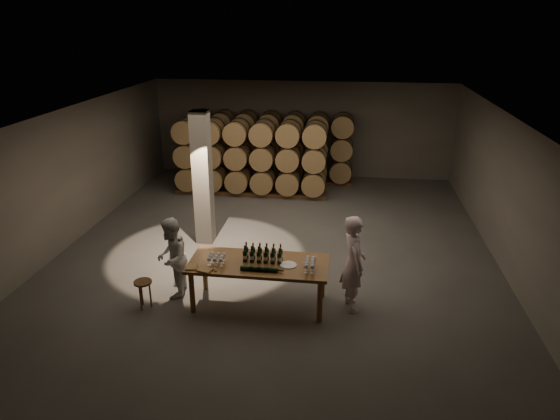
# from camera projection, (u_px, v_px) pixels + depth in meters

# --- Properties ---
(room) EXTENTS (12.00, 12.00, 12.00)m
(room) POSITION_uv_depth(u_px,v_px,m) (203.00, 179.00, 11.74)
(room) COLOR #53514E
(room) RESTS_ON ground
(tasting_table) EXTENTS (2.60, 1.10, 0.90)m
(tasting_table) POSITION_uv_depth(u_px,v_px,m) (259.00, 267.00, 9.32)
(tasting_table) COLOR brown
(tasting_table) RESTS_ON ground
(barrel_stack_back) EXTENTS (5.48, 0.95, 2.31)m
(barrel_stack_back) POSITION_uv_depth(u_px,v_px,m) (270.00, 146.00, 16.40)
(barrel_stack_back) COLOR brown
(barrel_stack_back) RESTS_ON ground
(barrel_stack_front) EXTENTS (4.70, 0.95, 2.31)m
(barrel_stack_front) POSITION_uv_depth(u_px,v_px,m) (251.00, 156.00, 15.16)
(barrel_stack_front) COLOR brown
(barrel_stack_front) RESTS_ON ground
(bottle_cluster) EXTENTS (0.73, 0.23, 0.33)m
(bottle_cluster) POSITION_uv_depth(u_px,v_px,m) (263.00, 255.00, 9.29)
(bottle_cluster) COLOR black
(bottle_cluster) RESTS_ON tasting_table
(lying_bottles) EXTENTS (0.78, 0.08, 0.08)m
(lying_bottles) POSITION_uv_depth(u_px,v_px,m) (260.00, 269.00, 8.94)
(lying_bottles) COLOR black
(lying_bottles) RESTS_ON tasting_table
(glass_cluster_left) EXTENTS (0.30, 0.30, 0.16)m
(glass_cluster_left) POSITION_uv_depth(u_px,v_px,m) (217.00, 257.00, 9.22)
(glass_cluster_left) COLOR silver
(glass_cluster_left) RESTS_ON tasting_table
(glass_cluster_right) EXTENTS (0.20, 0.42, 0.18)m
(glass_cluster_right) POSITION_uv_depth(u_px,v_px,m) (310.00, 262.00, 9.00)
(glass_cluster_right) COLOR silver
(glass_cluster_right) RESTS_ON tasting_table
(plate) EXTENTS (0.31, 0.31, 0.02)m
(plate) POSITION_uv_depth(u_px,v_px,m) (288.00, 265.00, 9.17)
(plate) COLOR white
(plate) RESTS_ON tasting_table
(notebook_near) EXTENTS (0.28, 0.25, 0.03)m
(notebook_near) POSITION_uv_depth(u_px,v_px,m) (205.00, 270.00, 8.97)
(notebook_near) COLOR olive
(notebook_near) RESTS_ON tasting_table
(notebook_corner) EXTENTS (0.24, 0.28, 0.02)m
(notebook_corner) POSITION_uv_depth(u_px,v_px,m) (192.00, 267.00, 9.10)
(notebook_corner) COLOR olive
(notebook_corner) RESTS_ON tasting_table
(pen) EXTENTS (0.14, 0.03, 0.01)m
(pen) POSITION_uv_depth(u_px,v_px,m) (213.00, 271.00, 8.96)
(pen) COLOR black
(pen) RESTS_ON tasting_table
(stool) EXTENTS (0.34, 0.34, 0.56)m
(stool) POSITION_uv_depth(u_px,v_px,m) (143.00, 286.00, 9.34)
(stool) COLOR brown
(stool) RESTS_ON ground
(person_man) EXTENTS (0.61, 0.78, 1.87)m
(person_man) POSITION_uv_depth(u_px,v_px,m) (353.00, 263.00, 9.19)
(person_man) COLOR silver
(person_man) RESTS_ON ground
(person_woman) EXTENTS (0.71, 0.86, 1.61)m
(person_woman) POSITION_uv_depth(u_px,v_px,m) (172.00, 258.00, 9.66)
(person_woman) COLOR silver
(person_woman) RESTS_ON ground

